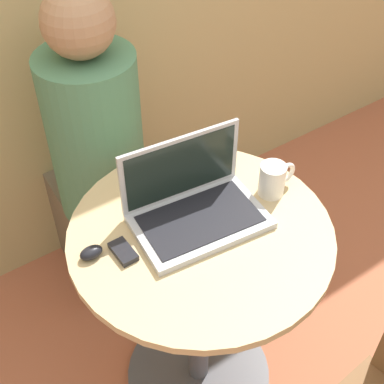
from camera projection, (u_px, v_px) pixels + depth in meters
ground_plane at (198, 373)px, 1.98m from camera, size 12.00×12.00×0.00m
round_table at (200, 288)px, 1.62m from camera, size 0.73×0.73×0.78m
laptop at (194, 204)px, 1.46m from camera, size 0.38×0.27×0.22m
cell_phone at (123, 252)px, 1.38m from camera, size 0.05×0.09×0.02m
computer_mouse at (91, 253)px, 1.37m from camera, size 0.06×0.04×0.03m
coffee_cup at (273, 179)px, 1.52m from camera, size 0.12×0.08×0.10m
person_seated at (97, 174)px, 1.98m from camera, size 0.33×0.50×1.27m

